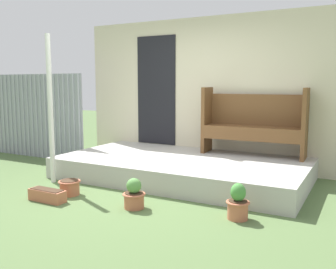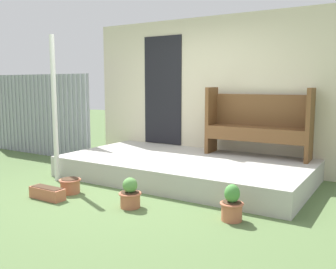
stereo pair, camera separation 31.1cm
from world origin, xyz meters
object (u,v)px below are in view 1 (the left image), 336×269
(flower_pot_right, at_px, (238,204))
(planter_box_rect, at_px, (47,195))
(flower_pot_middle, at_px, (134,195))
(flower_pot_left, at_px, (70,187))
(support_post, at_px, (51,110))
(bench, at_px, (254,121))

(flower_pot_right, xyz_separation_m, planter_box_rect, (-2.29, -0.52, -0.10))
(flower_pot_middle, distance_m, planter_box_rect, 1.14)
(flower_pot_left, height_order, flower_pot_middle, flower_pot_middle)
(support_post, height_order, planter_box_rect, support_post)
(support_post, relative_size, flower_pot_left, 7.38)
(support_post, xyz_separation_m, bench, (2.49, 1.87, -0.21))
(planter_box_rect, bearing_deg, bench, 54.11)
(bench, relative_size, flower_pot_right, 4.08)
(bench, height_order, flower_pot_middle, bench)
(support_post, height_order, flower_pot_left, support_post)
(bench, bearing_deg, support_post, -144.63)
(support_post, bearing_deg, flower_pot_right, -3.80)
(flower_pot_left, xyz_separation_m, flower_pot_right, (2.23, 0.18, 0.06))
(support_post, bearing_deg, bench, 36.96)
(support_post, height_order, flower_pot_middle, support_post)
(flower_pot_left, bearing_deg, flower_pot_middle, -2.48)
(flower_pot_middle, bearing_deg, support_post, 166.17)
(bench, bearing_deg, flower_pot_middle, -110.11)
(bench, bearing_deg, planter_box_rect, -127.47)
(bench, bearing_deg, flower_pot_right, -80.10)
(flower_pot_middle, distance_m, flower_pot_right, 1.21)
(planter_box_rect, bearing_deg, flower_pot_middle, 14.84)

